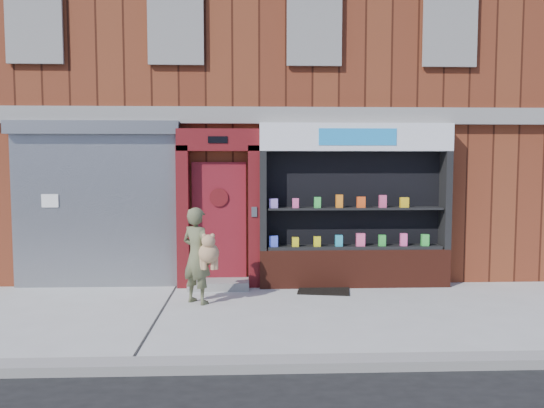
{
  "coord_description": "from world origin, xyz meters",
  "views": [
    {
      "loc": [
        -0.17,
        -7.84,
        2.28
      ],
      "look_at": [
        0.19,
        1.0,
        1.6
      ],
      "focal_mm": 35.0,
      "sensor_mm": 36.0,
      "label": 1
    }
  ],
  "objects": [
    {
      "name": "pharmacy_bay",
      "position": [
        1.75,
        1.81,
        1.37
      ],
      "size": [
        3.5,
        0.41,
        3.0
      ],
      "color": "#521F13",
      "rests_on": "ground"
    },
    {
      "name": "woman",
      "position": [
        -1.01,
        0.69,
        0.8
      ],
      "size": [
        0.71,
        0.65,
        1.57
      ],
      "color": "#575A3B",
      "rests_on": "ground"
    },
    {
      "name": "curb",
      "position": [
        0.0,
        -2.15,
        0.06
      ],
      "size": [
        60.0,
        0.3,
        0.12
      ],
      "primitive_type": "cube",
      "color": "gray",
      "rests_on": "ground"
    },
    {
      "name": "shutter_bay",
      "position": [
        -3.0,
        1.93,
        1.72
      ],
      "size": [
        3.1,
        0.3,
        3.04
      ],
      "color": "gray",
      "rests_on": "ground"
    },
    {
      "name": "ground",
      "position": [
        0.0,
        0.0,
        0.0
      ],
      "size": [
        80.0,
        80.0,
        0.0
      ],
      "primitive_type": "plane",
      "color": "#9E9E99",
      "rests_on": "ground"
    },
    {
      "name": "doormat",
      "position": [
        1.14,
        1.42,
        0.01
      ],
      "size": [
        1.0,
        0.78,
        0.02
      ],
      "primitive_type": "cube",
      "rotation": [
        0.0,
        0.0,
        -0.17
      ],
      "color": "black",
      "rests_on": "ground"
    },
    {
      "name": "building",
      "position": [
        -0.0,
        5.99,
        4.0
      ],
      "size": [
        12.0,
        8.16,
        8.0
      ],
      "color": "#622716",
      "rests_on": "ground"
    },
    {
      "name": "red_door_bay",
      "position": [
        -0.75,
        1.86,
        1.46
      ],
      "size": [
        1.52,
        0.58,
        2.9
      ],
      "color": "#580F13",
      "rests_on": "ground"
    }
  ]
}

